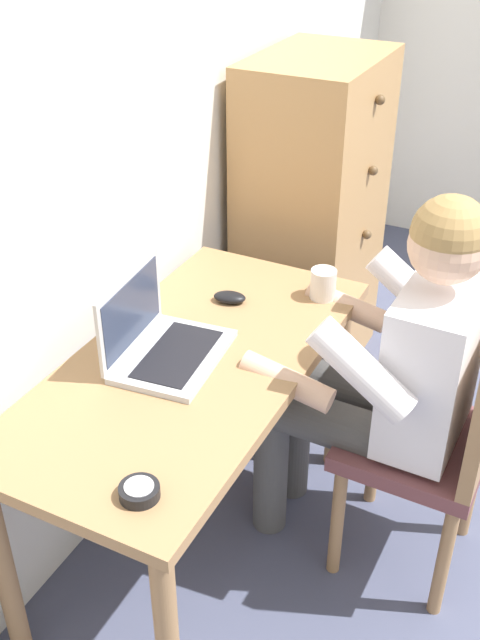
% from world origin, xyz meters
% --- Properties ---
extents(wall_back, '(4.80, 0.05, 2.50)m').
position_xyz_m(wall_back, '(0.00, 2.20, 1.25)').
color(wall_back, silver).
rests_on(wall_back, ground_plane).
extents(desk, '(1.24, 0.60, 0.73)m').
position_xyz_m(desk, '(-0.46, 1.83, 0.62)').
color(desk, '#9E754C').
rests_on(desk, ground_plane).
extents(dresser, '(0.62, 0.46, 1.30)m').
position_xyz_m(dresser, '(0.67, 1.93, 0.65)').
color(dresser, tan).
rests_on(dresser, ground_plane).
extents(chair, '(0.43, 0.41, 0.90)m').
position_xyz_m(chair, '(-0.19, 1.17, 0.51)').
color(chair, brown).
rests_on(chair, ground_plane).
extents(person_seated, '(0.54, 0.59, 1.22)m').
position_xyz_m(person_seated, '(-0.19, 1.35, 0.69)').
color(person_seated, '#4C4C4C').
rests_on(person_seated, ground_plane).
extents(laptop, '(0.36, 0.28, 0.24)m').
position_xyz_m(laptop, '(-0.48, 1.91, 0.78)').
color(laptop, '#B7BABF').
rests_on(laptop, desk).
extents(computer_mouse, '(0.08, 0.11, 0.03)m').
position_xyz_m(computer_mouse, '(-0.14, 1.87, 0.74)').
color(computer_mouse, black).
rests_on(computer_mouse, desk).
extents(desk_clock, '(0.09, 0.09, 0.03)m').
position_xyz_m(desk_clock, '(-0.95, 1.67, 0.74)').
color(desk_clock, black).
rests_on(desk_clock, desk).
extents(coffee_mug, '(0.12, 0.08, 0.09)m').
position_xyz_m(coffee_mug, '(0.02, 1.63, 0.78)').
color(coffee_mug, silver).
rests_on(coffee_mug, desk).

